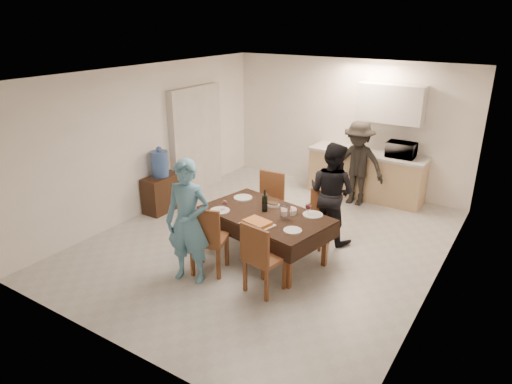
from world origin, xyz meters
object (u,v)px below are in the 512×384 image
Objects in this scene: wine_bottle at (265,201)px; person_kitchen at (357,164)px; dining_table at (266,215)px; person_far at (331,193)px; console at (162,193)px; person_near at (188,222)px; savoury_tart at (257,223)px; water_jug at (160,164)px; microwave at (401,150)px; water_pitcher at (285,213)px.

wine_bottle is 0.21× the size of person_kitchen.
person_far reaches higher than dining_table.
person_near reaches higher than console.
wine_bottle reaches higher than savoury_tart.
savoury_tart is at bearing 81.10° from person_far.
dining_table is 1.20m from person_near.
person_far is 1.01× the size of person_kitchen.
dining_table is 5.97× the size of wine_bottle.
water_jug is 4.41m from microwave.
console is 3.14m from person_far.
console is at bearing -142.07° from person_kitchen.
person_near reaches higher than person_kitchen.
wine_bottle is 1.21m from person_near.
person_far is at bearing 79.70° from water_pitcher.
microwave is (3.50, 2.67, 0.16)m from water_jug.
water_pitcher is at bearing -14.04° from wine_bottle.
water_jug reaches higher than wine_bottle.
wine_bottle is 3.27m from microwave.
person_kitchen is (0.89, 3.74, -0.05)m from person_near.
dining_table is 4.77× the size of savoury_tart.
microwave is at bearing 75.71° from savoury_tart.
person_kitchen is at bearing 34.58° from microwave.
person_near reaches higher than person_far.
dining_table is 2.72m from person_kitchen.
water_jug is at bearing -90.00° from console.
person_near is (1.95, -1.52, 0.51)m from console.
console is (-2.50, 0.47, -0.35)m from dining_table.
water_jug is at bearing -179.67° from dining_table.
person_kitchen is (0.24, 3.07, 0.06)m from savoury_tart.
water_jug is 3.61m from person_kitchen.
water_jug is 2.90m from water_pitcher.
savoury_tart is at bearing -94.55° from person_kitchen.
person_near is (1.95, -1.52, -0.05)m from water_jug.
water_pitcher reaches higher than dining_table.
savoury_tart is at bearing -18.14° from water_jug.
console is 2.55m from wine_bottle.
wine_bottle reaches higher than console.
savoury_tart is (0.15, -0.43, -0.14)m from wine_bottle.
wine_bottle is 0.48m from savoury_tart.
microwave is (1.00, 3.14, 0.37)m from dining_table.
microwave is 0.83m from person_kitchen.
person_near is (-0.65, -0.67, 0.11)m from savoury_tart.
water_pitcher is 0.42m from savoury_tart.
console is at bearing 161.86° from savoury_tart.
savoury_tart is 3.65m from microwave.
wine_bottle reaches higher than dining_table.
console is 1.73× the size of savoury_tart.
person_far reaches higher than person_kitchen.
person_far is (0.55, 1.05, 0.12)m from dining_table.
person_far is (1.10, 2.10, -0.05)m from person_near.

